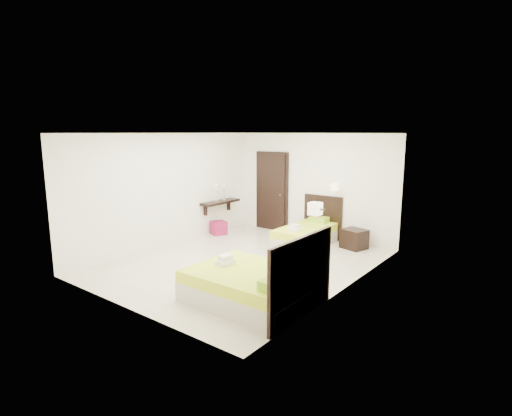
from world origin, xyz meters
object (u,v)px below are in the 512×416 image
Objects in this scene: nightstand at (354,239)px; ottoman at (219,228)px; bed_double at (255,285)px; bed_single at (307,234)px.

nightstand reaches higher than ottoman.
ottoman is at bearing 140.04° from bed_double.
bed_double is at bearing -74.18° from nightstand.
bed_single reaches higher than nightstand.
nightstand is (1.02, 0.38, -0.04)m from bed_single.
bed_single is 5.00× the size of ottoman.
nightstand is at bearing 90.09° from bed_double.
bed_double reaches higher than bed_single.
bed_double is 5.48× the size of ottoman.
ottoman is (-2.33, -0.55, -0.09)m from bed_single.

